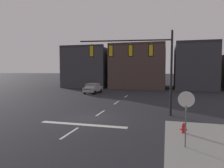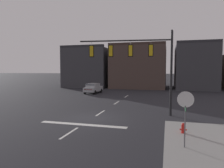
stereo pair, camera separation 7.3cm
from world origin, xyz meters
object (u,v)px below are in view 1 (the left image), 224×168
stop_sign (186,106)px  fire_hydrant (184,130)px  signal_mast_near_side (139,57)px  car_lot_nearside (93,88)px

stop_sign → fire_hydrant: 2.93m
signal_mast_near_side → fire_hydrant: 7.51m
signal_mast_near_side → car_lot_nearside: (-9.42, 14.31, -4.05)m
signal_mast_near_side → car_lot_nearside: bearing=123.4°
signal_mast_near_side → stop_sign: size_ratio=2.76×
stop_sign → car_lot_nearside: size_ratio=0.63×
signal_mast_near_side → fire_hydrant: signal_mast_near_side is taller
stop_sign → car_lot_nearside: stop_sign is taller
car_lot_nearside → fire_hydrant: 23.10m
stop_sign → fire_hydrant: bearing=87.5°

